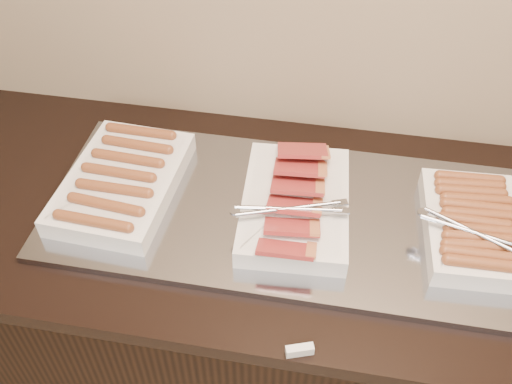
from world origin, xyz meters
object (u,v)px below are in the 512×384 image
dish_left (122,181)px  dish_right (474,226)px  counter (284,318)px  warming_tray (297,215)px  dish_center (295,204)px

dish_left → dish_right: 0.84m
counter → warming_tray: (0.02, 0.00, 0.46)m
counter → dish_right: dish_right is taller
dish_center → dish_left: bearing=175.9°
dish_right → dish_left: bearing=176.8°
counter → warming_tray: size_ratio=1.72×
dish_left → dish_right: bearing=2.7°
counter → dish_left: size_ratio=5.20×
counter → dish_center: 0.50m
counter → dish_right: 0.66m
warming_tray → dish_right: (0.40, -0.00, 0.05)m
warming_tray → dish_left: 0.44m
dish_left → dish_right: (0.84, -0.00, 0.01)m
counter → dish_center: dish_center is taller
counter → dish_right: size_ratio=6.19×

